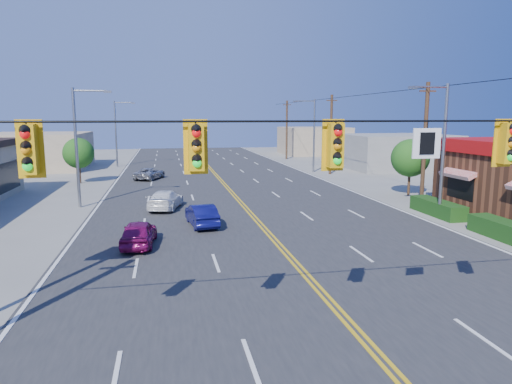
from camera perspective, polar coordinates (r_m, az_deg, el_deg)
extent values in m
plane|color=gray|center=(13.06, 14.37, -18.79)|extent=(160.00, 160.00, 0.00)
cube|color=#2D2D30|center=(31.35, -1.56, -1.78)|extent=(20.00, 120.00, 0.06)
cylinder|color=black|center=(11.55, 15.59, 8.54)|extent=(24.00, 0.05, 0.05)
cube|color=white|center=(12.15, 20.56, 5.71)|extent=(0.75, 0.04, 0.75)
cube|color=#D89E0C|center=(10.71, -26.58, 4.77)|extent=(0.55, 0.34, 1.25)
cube|color=#D89E0C|center=(10.36, -7.49, 5.56)|extent=(0.55, 0.34, 1.25)
cube|color=#D89E0C|center=(11.08, 9.88, 5.74)|extent=(0.55, 0.34, 1.25)
cube|color=#D89E0C|center=(13.50, 28.91, 5.35)|extent=(0.55, 0.34, 1.25)
cube|color=#194214|center=(28.43, 24.99, -2.97)|extent=(1.20, 9.00, 0.90)
cylinder|color=gray|center=(29.29, 22.37, 4.57)|extent=(0.20, 0.20, 8.00)
cylinder|color=gray|center=(28.67, 20.98, 12.18)|extent=(2.20, 0.12, 0.12)
cube|color=gray|center=(28.10, 19.03, 12.25)|extent=(0.50, 0.25, 0.15)
cylinder|color=gray|center=(51.00, 7.27, 6.95)|extent=(0.20, 0.20, 8.00)
cylinder|color=gray|center=(50.64, 6.16, 11.26)|extent=(2.20, 0.12, 0.12)
cube|color=gray|center=(50.33, 4.94, 11.23)|extent=(0.50, 0.25, 0.15)
cylinder|color=gray|center=(32.90, -21.54, 5.07)|extent=(0.20, 0.20, 8.00)
cylinder|color=gray|center=(32.70, -20.01, 11.81)|extent=(2.20, 0.12, 0.12)
cube|color=gray|center=(32.56, -18.05, 11.84)|extent=(0.50, 0.25, 0.15)
cylinder|color=gray|center=(58.64, -17.11, 6.92)|extent=(0.20, 0.20, 8.00)
cylinder|color=gray|center=(58.53, -16.20, 10.69)|extent=(2.20, 0.12, 0.12)
cube|color=gray|center=(58.45, -15.11, 10.69)|extent=(0.50, 0.25, 0.15)
cylinder|color=#47301E|center=(33.28, 20.32, 5.53)|extent=(0.28, 0.28, 8.40)
cylinder|color=#47301E|center=(49.51, 9.34, 7.06)|extent=(0.28, 0.28, 8.40)
cylinder|color=#47301E|center=(66.65, 3.86, 7.73)|extent=(0.28, 0.28, 8.40)
cylinder|color=#47301E|center=(37.67, 18.57, 1.19)|extent=(0.20, 0.20, 2.10)
sphere|color=#235B19|center=(37.46, 18.72, 4.05)|extent=(2.94, 2.94, 2.94)
cylinder|color=#47301E|center=(45.28, -21.17, 2.28)|extent=(0.20, 0.20, 2.00)
sphere|color=#235B19|center=(45.12, -21.31, 4.55)|extent=(2.80, 2.80, 2.80)
cube|color=gray|center=(57.34, 17.10, 4.87)|extent=(12.00, 10.00, 4.00)
cube|color=tan|center=(60.30, -25.58, 4.67)|extent=(11.00, 12.00, 4.20)
cube|color=tan|center=(76.35, 7.23, 6.39)|extent=(10.00, 10.00, 4.40)
imported|color=#7B0D4E|center=(22.35, -14.44, -5.13)|extent=(1.75, 3.72, 1.23)
imported|color=#0E0F52|center=(25.76, -6.81, -2.98)|extent=(1.74, 3.86, 1.23)
imported|color=white|center=(30.87, -11.24, -1.03)|extent=(2.68, 4.53, 1.23)
imported|color=#A3A3A8|center=(45.79, -13.14, 2.19)|extent=(3.31, 4.46, 1.13)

